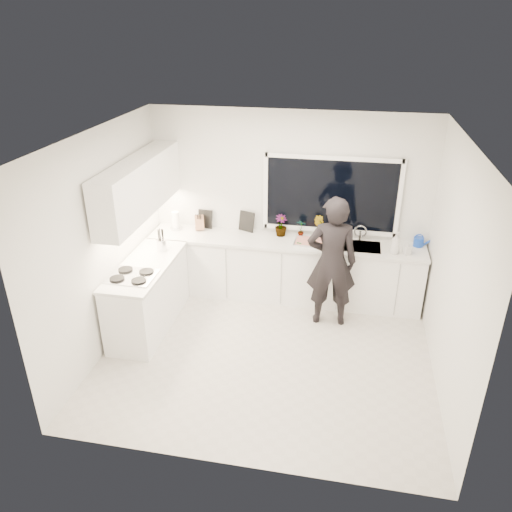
# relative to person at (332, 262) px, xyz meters

# --- Properties ---
(floor) EXTENTS (4.00, 3.50, 0.02)m
(floor) POSITION_rel_person_xyz_m (-0.70, -0.90, -0.92)
(floor) COLOR beige
(floor) RESTS_ON ground
(wall_back) EXTENTS (4.00, 0.02, 2.70)m
(wall_back) POSITION_rel_person_xyz_m (-0.70, 0.86, 0.44)
(wall_back) COLOR white
(wall_back) RESTS_ON ground
(wall_left) EXTENTS (0.02, 3.50, 2.70)m
(wall_left) POSITION_rel_person_xyz_m (-2.71, -0.90, 0.44)
(wall_left) COLOR white
(wall_left) RESTS_ON ground
(wall_right) EXTENTS (0.02, 3.50, 2.70)m
(wall_right) POSITION_rel_person_xyz_m (1.31, -0.90, 0.44)
(wall_right) COLOR white
(wall_right) RESTS_ON ground
(ceiling) EXTENTS (4.00, 3.50, 0.02)m
(ceiling) POSITION_rel_person_xyz_m (-0.70, -0.90, 1.80)
(ceiling) COLOR white
(ceiling) RESTS_ON wall_back
(window) EXTENTS (1.80, 0.02, 1.00)m
(window) POSITION_rel_person_xyz_m (-0.10, 0.83, 0.64)
(window) COLOR black
(window) RESTS_ON wall_back
(base_cabinets_back) EXTENTS (3.92, 0.58, 0.88)m
(base_cabinets_back) POSITION_rel_person_xyz_m (-0.70, 0.55, -0.47)
(base_cabinets_back) COLOR white
(base_cabinets_back) RESTS_ON floor
(base_cabinets_left) EXTENTS (0.58, 1.60, 0.88)m
(base_cabinets_left) POSITION_rel_person_xyz_m (-2.37, -0.55, -0.47)
(base_cabinets_left) COLOR white
(base_cabinets_left) RESTS_ON floor
(countertop_back) EXTENTS (3.94, 0.62, 0.04)m
(countertop_back) POSITION_rel_person_xyz_m (-0.70, 0.54, -0.01)
(countertop_back) COLOR silver
(countertop_back) RESTS_ON base_cabinets_back
(countertop_left) EXTENTS (0.62, 1.60, 0.04)m
(countertop_left) POSITION_rel_person_xyz_m (-2.37, -0.55, -0.01)
(countertop_left) COLOR silver
(countertop_left) RESTS_ON base_cabinets_left
(upper_cabinets) EXTENTS (0.34, 2.10, 0.70)m
(upper_cabinets) POSITION_rel_person_xyz_m (-2.49, -0.20, 0.94)
(upper_cabinets) COLOR white
(upper_cabinets) RESTS_ON wall_left
(sink) EXTENTS (0.58, 0.42, 0.14)m
(sink) POSITION_rel_person_xyz_m (0.35, 0.55, -0.04)
(sink) COLOR silver
(sink) RESTS_ON countertop_back
(faucet) EXTENTS (0.03, 0.03, 0.22)m
(faucet) POSITION_rel_person_xyz_m (0.35, 0.75, 0.12)
(faucet) COLOR silver
(faucet) RESTS_ON countertop_back
(stovetop) EXTENTS (0.56, 0.48, 0.03)m
(stovetop) POSITION_rel_person_xyz_m (-2.39, -0.90, 0.03)
(stovetop) COLOR black
(stovetop) RESTS_ON countertop_left
(person) EXTENTS (0.70, 0.50, 1.81)m
(person) POSITION_rel_person_xyz_m (0.00, 0.00, 0.00)
(person) COLOR black
(person) RESTS_ON floor
(pizza_tray) EXTENTS (0.46, 0.35, 0.03)m
(pizza_tray) POSITION_rel_person_xyz_m (-0.33, 0.52, 0.03)
(pizza_tray) COLOR #BBBBBF
(pizza_tray) RESTS_ON countertop_back
(pizza) EXTENTS (0.42, 0.31, 0.01)m
(pizza) POSITION_rel_person_xyz_m (-0.33, 0.52, 0.05)
(pizza) COLOR red
(pizza) RESTS_ON pizza_tray
(watering_can) EXTENTS (0.15, 0.15, 0.13)m
(watering_can) POSITION_rel_person_xyz_m (1.15, 0.71, 0.08)
(watering_can) COLOR #133EB8
(watering_can) RESTS_ON countertop_back
(paper_towel_roll) EXTENTS (0.13, 0.13, 0.26)m
(paper_towel_roll) POSITION_rel_person_xyz_m (-2.36, 0.65, 0.14)
(paper_towel_roll) COLOR white
(paper_towel_roll) RESTS_ON countertop_back
(knife_block) EXTENTS (0.16, 0.14, 0.22)m
(knife_block) POSITION_rel_person_xyz_m (-2.00, 0.69, 0.12)
(knife_block) COLOR #916743
(knife_block) RESTS_ON countertop_back
(utensil_crock) EXTENTS (0.17, 0.17, 0.16)m
(utensil_crock) POSITION_rel_person_xyz_m (-2.30, -0.10, 0.09)
(utensil_crock) COLOR silver
(utensil_crock) RESTS_ON countertop_left
(picture_frame_large) EXTENTS (0.22, 0.04, 0.28)m
(picture_frame_large) POSITION_rel_person_xyz_m (-1.94, 0.79, 0.15)
(picture_frame_large) COLOR black
(picture_frame_large) RESTS_ON countertop_back
(picture_frame_small) EXTENTS (0.24, 0.11, 0.30)m
(picture_frame_small) POSITION_rel_person_xyz_m (-1.30, 0.79, 0.16)
(picture_frame_small) COLOR black
(picture_frame_small) RESTS_ON countertop_back
(herb_plants) EXTENTS (0.79, 0.25, 0.34)m
(herb_plants) POSITION_rel_person_xyz_m (-0.50, 0.71, 0.17)
(herb_plants) COLOR #26662D
(herb_plants) RESTS_ON countertop_back
(soap_bottles) EXTENTS (0.30, 0.16, 0.30)m
(soap_bottles) POSITION_rel_person_xyz_m (0.85, 0.40, 0.15)
(soap_bottles) COLOR #D8BF66
(soap_bottles) RESTS_ON countertop_back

